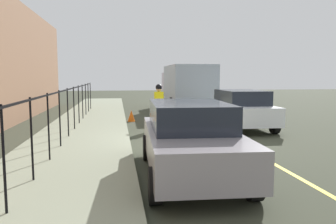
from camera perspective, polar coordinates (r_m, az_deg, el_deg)
ground_plane at (r=10.67m, az=3.18°, el=-5.38°), size 80.00×80.00×0.00m
lane_line_centre at (r=11.11m, az=11.32°, el=-5.02°), size 36.00×0.12×0.01m
sidewalk at (r=10.51m, az=-15.36°, el=-5.37°), size 40.00×3.20×0.15m
iron_fence at (r=11.37m, az=-16.97°, el=1.72°), size 18.91×0.04×1.60m
cyclist_lead at (r=13.40m, az=-1.58°, el=0.93°), size 1.71×0.36×1.83m
patrol_sedan at (r=13.90m, az=12.29°, el=0.62°), size 4.44×2.00×1.58m
parked_sedan_rear at (r=7.11m, az=3.78°, el=-4.48°), size 4.48×2.09×1.58m
box_truck_background at (r=20.64m, az=3.15°, el=4.55°), size 6.74×2.60×2.78m
traffic_cone_near at (r=15.77m, az=-6.35°, el=-0.67°), size 0.36×0.36×0.53m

